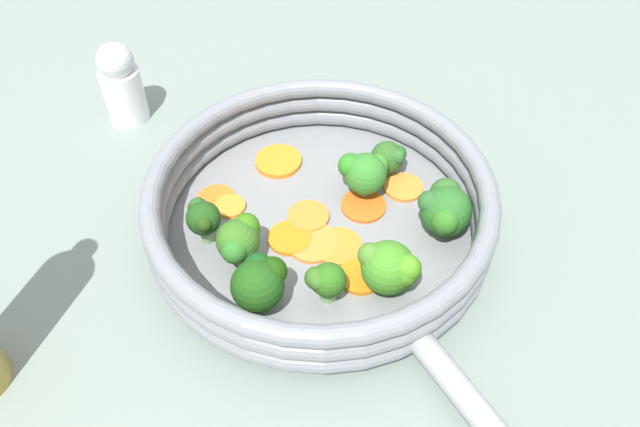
# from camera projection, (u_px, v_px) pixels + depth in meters

# --- Properties ---
(ground_plane) EXTENTS (4.00, 4.00, 0.00)m
(ground_plane) POSITION_uv_depth(u_px,v_px,m) (320.00, 232.00, 0.60)
(ground_plane) COLOR gray
(skillet) EXTENTS (0.30, 0.30, 0.01)m
(skillet) POSITION_uv_depth(u_px,v_px,m) (320.00, 228.00, 0.59)
(skillet) COLOR gray
(skillet) RESTS_ON ground_plane
(skillet_rim_wall) EXTENTS (0.32, 0.32, 0.06)m
(skillet_rim_wall) POSITION_uv_depth(u_px,v_px,m) (320.00, 204.00, 0.57)
(skillet_rim_wall) COLOR gray
(skillet_rim_wall) RESTS_ON skillet
(skillet_rivet_left) EXTENTS (0.01, 0.01, 0.01)m
(skillet_rivet_left) POSITION_uv_depth(u_px,v_px,m) (383.00, 348.00, 0.49)
(skillet_rivet_left) COLOR gray
(skillet_rivet_left) RESTS_ON skillet
(skillet_rivet_right) EXTENTS (0.01, 0.01, 0.01)m
(skillet_rivet_right) POSITION_uv_depth(u_px,v_px,m) (436.00, 318.00, 0.51)
(skillet_rivet_right) COLOR gray
(skillet_rivet_right) RESTS_ON skillet
(carrot_slice_0) EXTENTS (0.06, 0.06, 0.00)m
(carrot_slice_0) POSITION_uv_depth(u_px,v_px,m) (363.00, 206.00, 0.60)
(carrot_slice_0) COLOR orange
(carrot_slice_0) RESTS_ON skillet
(carrot_slice_1) EXTENTS (0.06, 0.06, 0.01)m
(carrot_slice_1) POSITION_uv_depth(u_px,v_px,m) (307.00, 219.00, 0.59)
(carrot_slice_1) COLOR orange
(carrot_slice_1) RESTS_ON skillet
(carrot_slice_2) EXTENTS (0.05, 0.05, 0.00)m
(carrot_slice_2) POSITION_uv_depth(u_px,v_px,m) (290.00, 238.00, 0.57)
(carrot_slice_2) COLOR orange
(carrot_slice_2) RESTS_ON skillet
(carrot_slice_3) EXTENTS (0.05, 0.05, 0.00)m
(carrot_slice_3) POSITION_uv_depth(u_px,v_px,m) (403.00, 187.00, 0.62)
(carrot_slice_3) COLOR orange
(carrot_slice_3) RESTS_ON skillet
(carrot_slice_4) EXTENTS (0.06, 0.06, 0.00)m
(carrot_slice_4) POSITION_uv_depth(u_px,v_px,m) (339.00, 246.00, 0.57)
(carrot_slice_4) COLOR orange
(carrot_slice_4) RESTS_ON skillet
(carrot_slice_5) EXTENTS (0.04, 0.04, 0.00)m
(carrot_slice_5) POSITION_uv_depth(u_px,v_px,m) (360.00, 276.00, 0.54)
(carrot_slice_5) COLOR orange
(carrot_slice_5) RESTS_ON skillet
(carrot_slice_6) EXTENTS (0.07, 0.07, 0.01)m
(carrot_slice_6) POSITION_uv_depth(u_px,v_px,m) (278.00, 161.00, 0.64)
(carrot_slice_6) COLOR orange
(carrot_slice_6) RESTS_ON skillet
(carrot_slice_7) EXTENTS (0.04, 0.04, 0.00)m
(carrot_slice_7) POSITION_uv_depth(u_px,v_px,m) (230.00, 206.00, 0.60)
(carrot_slice_7) COLOR orange
(carrot_slice_7) RESTS_ON skillet
(carrot_slice_8) EXTENTS (0.06, 0.06, 0.00)m
(carrot_slice_8) POSITION_uv_depth(u_px,v_px,m) (313.00, 242.00, 0.57)
(carrot_slice_8) COLOR orange
(carrot_slice_8) RESTS_ON skillet
(carrot_slice_9) EXTENTS (0.05, 0.05, 0.00)m
(carrot_slice_9) POSITION_uv_depth(u_px,v_px,m) (216.00, 199.00, 0.61)
(carrot_slice_9) COLOR orange
(carrot_slice_9) RESTS_ON skillet
(broccoli_floret_0) EXTENTS (0.06, 0.05, 0.05)m
(broccoli_floret_0) POSITION_uv_depth(u_px,v_px,m) (445.00, 209.00, 0.56)
(broccoli_floret_0) COLOR #78A35E
(broccoli_floret_0) RESTS_ON skillet
(broccoli_floret_1) EXTENTS (0.05, 0.04, 0.05)m
(broccoli_floret_1) POSITION_uv_depth(u_px,v_px,m) (240.00, 239.00, 0.54)
(broccoli_floret_1) COLOR #749E53
(broccoli_floret_1) RESTS_ON skillet
(broccoli_floret_2) EXTENTS (0.03, 0.03, 0.04)m
(broccoli_floret_2) POSITION_uv_depth(u_px,v_px,m) (326.00, 281.00, 0.51)
(broccoli_floret_2) COLOR #80A869
(broccoli_floret_2) RESTS_ON skillet
(broccoli_floret_3) EXTENTS (0.03, 0.03, 0.05)m
(broccoli_floret_3) POSITION_uv_depth(u_px,v_px,m) (203.00, 218.00, 0.55)
(broccoli_floret_3) COLOR #81AB6F
(broccoli_floret_3) RESTS_ON skillet
(broccoli_floret_4) EXTENTS (0.04, 0.05, 0.05)m
(broccoli_floret_4) POSITION_uv_depth(u_px,v_px,m) (364.00, 172.00, 0.59)
(broccoli_floret_4) COLOR #7DA76E
(broccoli_floret_4) RESTS_ON skillet
(broccoli_floret_5) EXTENTS (0.05, 0.04, 0.05)m
(broccoli_floret_5) POSITION_uv_depth(u_px,v_px,m) (260.00, 281.00, 0.50)
(broccoli_floret_5) COLOR #5E9243
(broccoli_floret_5) RESTS_ON skillet
(broccoli_floret_6) EXTENTS (0.03, 0.04, 0.04)m
(broccoli_floret_6) POSITION_uv_depth(u_px,v_px,m) (389.00, 158.00, 0.62)
(broccoli_floret_6) COLOR #739A5F
(broccoli_floret_6) RESTS_ON skillet
(broccoli_floret_7) EXTENTS (0.05, 0.05, 0.05)m
(broccoli_floret_7) POSITION_uv_depth(u_px,v_px,m) (390.00, 267.00, 0.52)
(broccoli_floret_7) COLOR #77A057
(broccoli_floret_7) RESTS_ON skillet
(salt_shaker) EXTENTS (0.04, 0.04, 0.09)m
(salt_shaker) POSITION_uv_depth(u_px,v_px,m) (121.00, 84.00, 0.68)
(salt_shaker) COLOR white
(salt_shaker) RESTS_ON ground_plane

